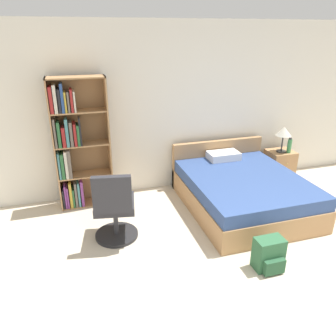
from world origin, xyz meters
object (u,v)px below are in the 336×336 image
(nightstand, at_px, (279,165))
(water_bottle, at_px, (289,146))
(office_chair, at_px, (114,209))
(table_lamp, at_px, (284,132))
(bed, at_px, (241,190))
(backpack_green, at_px, (269,255))
(bookshelf, at_px, (74,146))

(nightstand, bearing_deg, water_bottle, -52.78)
(office_chair, distance_m, table_lamp, 3.19)
(office_chair, bearing_deg, bed, 9.98)
(nightstand, relative_size, backpack_green, 1.40)
(bed, xyz_separation_m, table_lamp, (1.09, 0.66, 0.60))
(table_lamp, bearing_deg, bookshelf, 178.60)
(table_lamp, bearing_deg, nightstand, 51.44)
(water_bottle, bearing_deg, bed, -153.42)
(office_chair, xyz_separation_m, table_lamp, (3.00, 1.00, 0.42))
(bookshelf, relative_size, bed, 0.98)
(bookshelf, distance_m, backpack_green, 2.93)
(bookshelf, relative_size, office_chair, 1.95)
(bed, distance_m, table_lamp, 1.41)
(table_lamp, xyz_separation_m, water_bottle, (0.10, -0.07, -0.22))
(bookshelf, bearing_deg, nightstand, -0.88)
(bed, distance_m, water_bottle, 1.38)
(bed, height_order, water_bottle, water_bottle)
(bookshelf, xyz_separation_m, water_bottle, (3.48, -0.15, -0.29))
(table_lamp, height_order, backpack_green, table_lamp)
(office_chair, height_order, backpack_green, office_chair)
(bed, bearing_deg, bookshelf, 161.95)
(bookshelf, distance_m, nightstand, 3.47)
(office_chair, bearing_deg, water_bottle, 16.74)
(bookshelf, xyz_separation_m, nightstand, (3.41, -0.05, -0.68))
(nightstand, bearing_deg, bookshelf, 179.12)
(office_chair, height_order, nightstand, office_chair)
(nightstand, height_order, table_lamp, table_lamp)
(water_bottle, bearing_deg, table_lamp, 145.68)
(bed, xyz_separation_m, water_bottle, (1.19, 0.60, 0.38))
(backpack_green, bearing_deg, bed, 74.18)
(bookshelf, xyz_separation_m, bed, (2.29, -0.75, -0.67))
(office_chair, relative_size, nightstand, 1.86)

